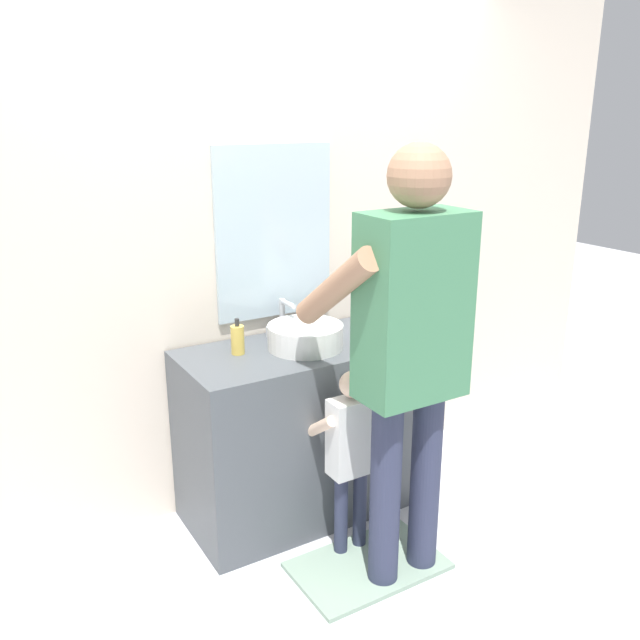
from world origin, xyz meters
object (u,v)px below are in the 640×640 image
(child_toddler, at_px, (350,447))
(soap_bottle, at_px, (238,339))
(toothbrush_cup, at_px, (380,322))
(adult_parent, at_px, (409,334))

(child_toddler, bearing_deg, soap_bottle, 122.43)
(soap_bottle, xyz_separation_m, child_toddler, (0.30, -0.47, -0.40))
(soap_bottle, relative_size, child_toddler, 0.19)
(toothbrush_cup, relative_size, soap_bottle, 1.25)
(soap_bottle, distance_m, adult_parent, 0.82)
(soap_bottle, distance_m, child_toddler, 0.68)
(child_toddler, xyz_separation_m, adult_parent, (0.11, -0.23, 0.56))
(child_toddler, distance_m, adult_parent, 0.61)
(soap_bottle, relative_size, adult_parent, 0.09)
(toothbrush_cup, bearing_deg, child_toddler, -137.73)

